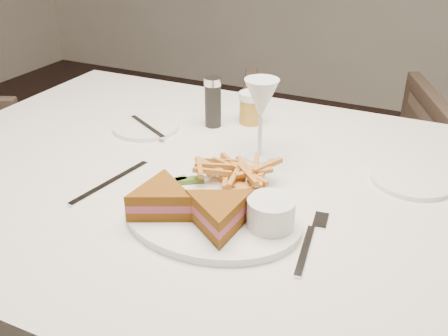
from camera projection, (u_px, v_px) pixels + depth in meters
table at (233, 318)px, 1.18m from camera, size 1.45×0.97×0.75m
chair_far at (336, 168)px, 1.86m from camera, size 0.90×0.87×0.73m
table_setting at (229, 174)px, 0.94m from camera, size 0.78×0.64×0.18m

